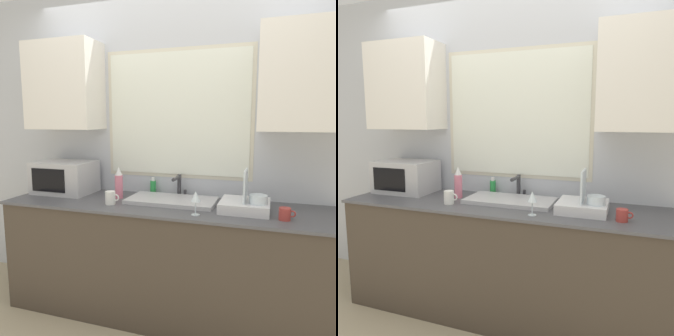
{
  "view_description": "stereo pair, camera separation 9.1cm",
  "coord_description": "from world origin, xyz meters",
  "views": [
    {
      "loc": [
        0.77,
        -1.96,
        1.51
      ],
      "look_at": [
        0.04,
        0.29,
        1.16
      ],
      "focal_mm": 35.0,
      "sensor_mm": 36.0,
      "label": 1
    },
    {
      "loc": [
        0.86,
        -1.93,
        1.51
      ],
      "look_at": [
        0.04,
        0.29,
        1.16
      ],
      "focal_mm": 35.0,
      "sensor_mm": 36.0,
      "label": 2
    }
  ],
  "objects": [
    {
      "name": "countertop",
      "position": [
        0.0,
        0.32,
        0.44
      ],
      "size": [
        2.48,
        0.67,
        0.88
      ],
      "color": "#42382D",
      "rests_on": "ground_plane"
    },
    {
      "name": "wall_back",
      "position": [
        0.0,
        0.63,
        1.42
      ],
      "size": [
        6.0,
        0.38,
        2.6
      ],
      "color": "silver",
      "rests_on": "ground_plane"
    },
    {
      "name": "sink_basin",
      "position": [
        0.04,
        0.38,
        0.9
      ],
      "size": [
        0.68,
        0.35,
        0.03
      ],
      "color": "#B2B2B7",
      "rests_on": "countertop"
    },
    {
      "name": "faucet",
      "position": [
        0.04,
        0.56,
        1.0
      ],
      "size": [
        0.08,
        0.19,
        0.18
      ],
      "color": "#333338",
      "rests_on": "countertop"
    },
    {
      "name": "microwave",
      "position": [
        -0.95,
        0.42,
        1.02
      ],
      "size": [
        0.49,
        0.36,
        0.27
      ],
      "color": "#B2B2B7",
      "rests_on": "countertop"
    },
    {
      "name": "dish_rack",
      "position": [
        0.6,
        0.31,
        0.93
      ],
      "size": [
        0.34,
        0.33,
        0.29
      ],
      "color": "silver",
      "rests_on": "countertop"
    },
    {
      "name": "spray_bottle",
      "position": [
        -0.41,
        0.38,
        1.0
      ],
      "size": [
        0.06,
        0.06,
        0.25
      ],
      "color": "#D8728C",
      "rests_on": "countertop"
    },
    {
      "name": "soap_bottle",
      "position": [
        -0.2,
        0.6,
        0.95
      ],
      "size": [
        0.05,
        0.05,
        0.15
      ],
      "color": "#268C3F",
      "rests_on": "countertop"
    },
    {
      "name": "mug_near_sink",
      "position": [
        -0.38,
        0.18,
        0.93
      ],
      "size": [
        0.11,
        0.08,
        0.1
      ],
      "color": "white",
      "rests_on": "countertop"
    },
    {
      "name": "wine_glass",
      "position": [
        0.29,
        0.11,
        1.0
      ],
      "size": [
        0.06,
        0.06,
        0.16
      ],
      "color": "silver",
      "rests_on": "countertop"
    },
    {
      "name": "mug_by_rack",
      "position": [
        0.85,
        0.17,
        0.92
      ],
      "size": [
        0.1,
        0.07,
        0.08
      ],
      "color": "#A53833",
      "rests_on": "countertop"
    }
  ]
}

